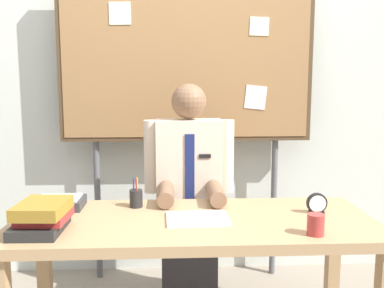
% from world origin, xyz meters
% --- Properties ---
extents(back_wall, '(6.40, 0.08, 2.70)m').
position_xyz_m(back_wall, '(0.00, 1.14, 1.35)').
color(back_wall, silver).
rests_on(back_wall, ground_plane).
extents(desk, '(1.79, 0.73, 0.75)m').
position_xyz_m(desk, '(0.00, 0.00, 0.66)').
color(desk, tan).
rests_on(desk, ground_plane).
extents(person, '(0.55, 0.56, 1.41)m').
position_xyz_m(person, '(0.00, 0.54, 0.66)').
color(person, '#2D2D33').
rests_on(person, ground_plane).
extents(bulletin_board, '(1.74, 0.09, 2.17)m').
position_xyz_m(bulletin_board, '(0.00, 0.93, 1.57)').
color(bulletin_board, '#4C3823').
rests_on(bulletin_board, ground_plane).
extents(book_stack, '(0.24, 0.30, 0.14)m').
position_xyz_m(book_stack, '(-0.69, -0.15, 0.81)').
color(book_stack, '#262626').
rests_on(book_stack, desk).
extents(open_notebook, '(0.31, 0.24, 0.01)m').
position_xyz_m(open_notebook, '(0.02, -0.02, 0.75)').
color(open_notebook, silver).
rests_on(open_notebook, desk).
extents(desk_clock, '(0.11, 0.04, 0.11)m').
position_xyz_m(desk_clock, '(0.64, 0.06, 0.79)').
color(desk_clock, black).
rests_on(desk_clock, desk).
extents(coffee_mug, '(0.08, 0.08, 0.09)m').
position_xyz_m(coffee_mug, '(0.53, -0.25, 0.79)').
color(coffee_mug, '#B23833').
rests_on(coffee_mug, desk).
extents(pen_holder, '(0.07, 0.07, 0.16)m').
position_xyz_m(pen_holder, '(-0.30, 0.22, 0.80)').
color(pen_holder, '#262626').
rests_on(pen_holder, desk).
extents(paper_tray, '(0.26, 0.20, 0.06)m').
position_xyz_m(paper_tray, '(-0.71, 0.22, 0.77)').
color(paper_tray, '#333338').
rests_on(paper_tray, desk).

